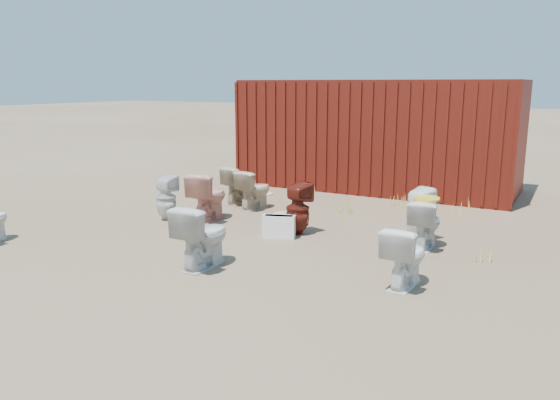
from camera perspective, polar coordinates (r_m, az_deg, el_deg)
The scene contains 21 objects.
ground at distance 8.12m, azimuth -2.04°, elevation -4.58°, with size 100.00×100.00×0.00m, color brown.
shipping_container at distance 12.58m, azimuth 10.19°, elevation 6.77°, with size 6.00×2.40×2.40m, color #4E150D.
toilet_front_pink at distance 9.47m, azimuth -7.50°, elevation 0.38°, with size 0.47×0.83×0.84m, color tan.
toilet_front_c at distance 7.07m, azimuth -8.10°, elevation -3.73°, with size 0.46×0.81×0.83m, color silver.
toilet_front_maroon at distance 8.52m, azimuth 1.88°, elevation -0.93°, with size 0.37×0.38×0.82m, color #5D1910.
toilet_front_e at distance 6.52m, azimuth 12.93°, elevation -5.74°, with size 0.41×0.72×0.73m, color white.
toilet_back_a at distance 9.63m, azimuth -11.83°, elevation 0.22°, with size 0.35×0.36×0.78m, color silver.
toilet_back_beige_left at distance 10.27m, azimuth -2.71°, elevation 1.09°, with size 0.41×0.72×0.74m, color beige.
toilet_back_beige_right at distance 10.72m, azimuth -4.14°, elevation 1.56°, with size 0.42×0.73×0.75m, color tan.
toilet_back_yellowlid at distance 8.10m, azimuth 14.94°, elevation -2.41°, with size 0.40×0.70×0.71m, color silver.
toilet_back_e at distance 8.40m, azimuth 14.30°, elevation -1.50°, with size 0.37×0.38×0.82m, color white.
yellow_lid at distance 8.02m, azimuth 15.09°, elevation 0.14°, with size 0.36×0.45×0.03m, color gold.
loose_tank at distance 8.38m, azimuth -0.11°, elevation -2.79°, with size 0.50×0.20×0.35m, color white.
loose_lid_near at distance 9.83m, azimuth 0.31°, elevation -1.53°, with size 0.38×0.49×0.02m, color #C5AA8E.
loose_lid_far at distance 11.68m, azimuth -1.67°, elevation 0.66°, with size 0.36×0.47×0.02m, color beige.
weed_clump_a at distance 11.82m, azimuth -3.44°, elevation 1.47°, with size 0.36×0.36×0.30m, color #BEB54C.
weed_clump_b at distance 10.09m, azimuth 6.73°, elevation -0.47°, with size 0.32×0.32×0.29m, color #BEB54C.
weed_clump_c at distance 10.22m, azimuth 18.60°, elevation -0.87°, with size 0.36×0.36×0.30m, color #BEB54C.
weed_clump_d at distance 11.31m, azimuth 2.82°, elevation 0.87°, with size 0.30×0.30×0.25m, color #BEB54C.
weed_clump_e at distance 10.80m, azimuth 12.58°, elevation 0.12°, with size 0.34×0.34×0.28m, color #BEB54C.
weed_clump_f at distance 7.79m, azimuth 20.86°, elevation -5.09°, with size 0.28×0.28×0.27m, color #BEB54C.
Camera 1 is at (3.99, -6.67, 2.33)m, focal length 35.00 mm.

